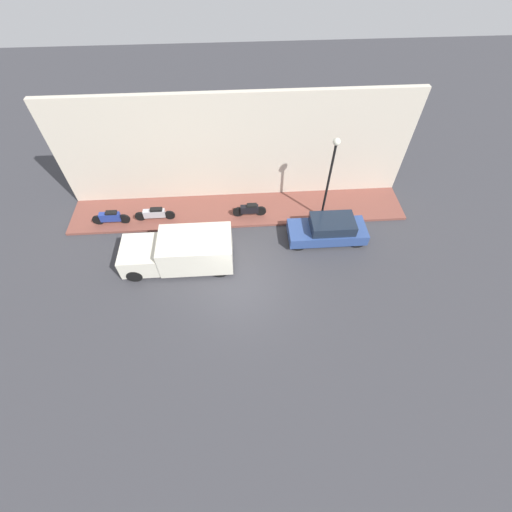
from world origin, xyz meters
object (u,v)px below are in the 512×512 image
delivery_van (179,251)px  scooter_silver (155,214)px  streetlamp (331,169)px  motorcycle_blue (111,217)px  motorcycle_black (250,210)px  parked_car (328,230)px

delivery_van → scooter_silver: size_ratio=2.46×
streetlamp → motorcycle_blue: bearing=88.9°
motorcycle_black → motorcycle_blue: size_ratio=0.92×
motorcycle_blue → streetlamp: size_ratio=0.41×
motorcycle_blue → scooter_silver: motorcycle_blue is taller
parked_car → scooter_silver: 9.31m
motorcycle_blue → streetlamp: 11.75m
delivery_van → streetlamp: 8.31m
parked_car → motorcycle_blue: parked_car is taller
streetlamp → parked_car: bearing=-178.6°
motorcycle_black → scooter_silver: 5.15m
parked_car → delivery_van: (-1.20, 7.52, 0.27)m
motorcycle_blue → scooter_silver: (0.16, -2.31, -0.03)m
motorcycle_black → streetlamp: 4.85m
parked_car → motorcycle_blue: size_ratio=2.01×
parked_car → delivery_van: bearing=99.0°
delivery_van → motorcycle_black: delivery_van is taller
delivery_van → scooter_silver: bearing=28.1°
parked_car → scooter_silver: size_ratio=1.87×
delivery_van → streetlamp: bearing=-70.5°
motorcycle_black → motorcycle_blue: (-0.13, 7.46, 0.02)m
scooter_silver → streetlamp: (-0.38, -9.10, 2.80)m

